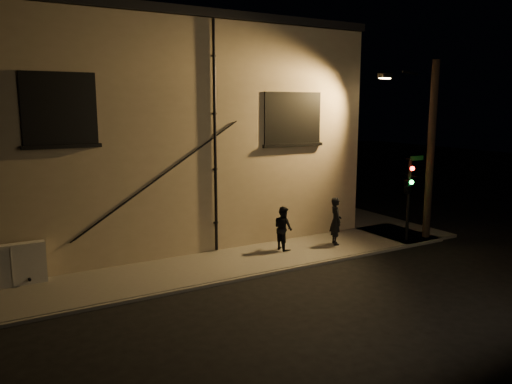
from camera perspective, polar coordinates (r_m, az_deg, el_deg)
ground at (r=17.34m, az=5.17°, el=-8.63°), size 90.00×90.00×0.00m
sidewalk at (r=21.48m, az=1.09°, el=-4.75°), size 21.00×16.00×0.12m
building at (r=23.35m, az=-13.85°, el=6.95°), size 16.20×12.23×8.80m
utility_cabinet at (r=16.81m, az=-26.19°, el=-7.53°), size 1.95×0.33×1.28m
pedestrian_a at (r=19.69m, az=9.10°, el=-3.28°), size 0.66×0.79×1.86m
pedestrian_b at (r=18.77m, az=3.13°, el=-4.14°), size 0.65×0.82×1.65m
traffic_signal at (r=20.48m, az=16.96°, el=0.77°), size 1.36×2.00×3.39m
streetlamp_pole at (r=21.26m, az=19.08°, el=4.91°), size 2.03×1.39×7.25m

